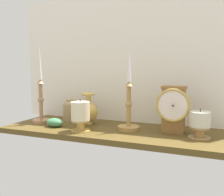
% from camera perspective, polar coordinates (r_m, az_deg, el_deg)
% --- Properties ---
extents(ground_plane, '(1.00, 0.36, 0.02)m').
position_cam_1_polar(ground_plane, '(1.13, 0.09, -7.69)').
color(ground_plane, '#52401B').
extents(back_wall, '(1.20, 0.02, 0.65)m').
position_cam_1_polar(back_wall, '(1.27, 3.23, 9.16)').
color(back_wall, white).
rests_on(back_wall, ground_plane).
extents(mantel_clock, '(0.14, 0.09, 0.20)m').
position_cam_1_polar(mantel_clock, '(1.06, 14.07, -2.33)').
color(mantel_clock, brown).
rests_on(mantel_clock, ground_plane).
extents(candlestick_tall_left, '(0.10, 0.10, 0.37)m').
position_cam_1_polar(candlestick_tall_left, '(1.08, 3.89, -2.40)').
color(candlestick_tall_left, '#A98242').
rests_on(candlestick_tall_left, ground_plane).
extents(candlestick_tall_center, '(0.09, 0.09, 0.39)m').
position_cam_1_polar(candlestick_tall_center, '(1.28, -16.20, -0.31)').
color(candlestick_tall_center, '#A67A54').
rests_on(candlestick_tall_center, ground_plane).
extents(brass_vase_bulbous, '(0.09, 0.09, 0.16)m').
position_cam_1_polar(brass_vase_bulbous, '(1.21, -5.50, -2.92)').
color(brass_vase_bulbous, gold).
rests_on(brass_vase_bulbous, ground_plane).
extents(brass_vase_jar, '(0.09, 0.09, 0.12)m').
position_cam_1_polar(brass_vase_jar, '(1.30, -9.43, -2.69)').
color(brass_vase_jar, tan).
rests_on(brass_vase_jar, ground_plane).
extents(pillar_candle_front, '(0.09, 0.09, 0.14)m').
position_cam_1_polar(pillar_candle_front, '(1.08, -7.35, -3.80)').
color(pillar_candle_front, tan).
rests_on(pillar_candle_front, ground_plane).
extents(pillar_candle_near_clock, '(0.09, 0.09, 0.12)m').
position_cam_1_polar(pillar_candle_near_clock, '(1.02, 19.72, -5.49)').
color(pillar_candle_near_clock, '#AC8249').
rests_on(pillar_candle_near_clock, ground_plane).
extents(ivy_sprig, '(0.08, 0.06, 0.04)m').
position_cam_1_polar(ivy_sprig, '(1.19, -13.14, -5.55)').
color(ivy_sprig, '#448156').
rests_on(ivy_sprig, ground_plane).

